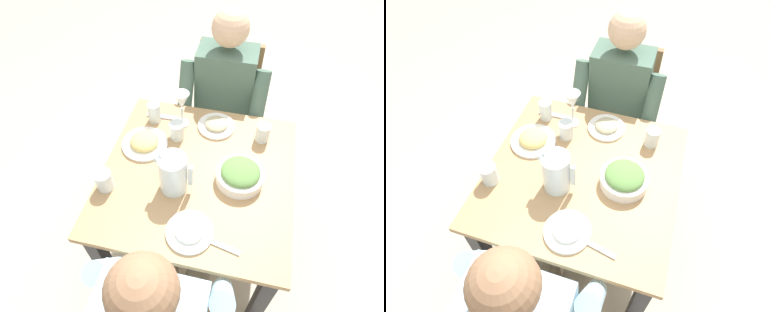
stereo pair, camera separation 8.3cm
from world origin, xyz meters
TOP-DOWN VIEW (x-y plane):
  - ground_plane at (0.00, 0.00)m, footprint 8.00×8.00m
  - dining_table at (0.00, 0.00)m, footprint 0.85×0.85m
  - chair_far at (0.02, 0.75)m, footprint 0.40×0.40m
  - diner_near at (-0.01, -0.55)m, footprint 0.48×0.53m
  - diner_far at (0.02, 0.55)m, footprint 0.48×0.53m
  - water_pitcher at (-0.08, -0.10)m, footprint 0.16×0.12m
  - salad_bowl at (0.19, -0.00)m, footprint 0.21×0.21m
  - plate_fries at (-0.28, 0.11)m, footprint 0.22×0.22m
  - plate_beans at (0.03, 0.30)m, footprint 0.19×0.19m
  - plate_yoghurt at (0.03, -0.30)m, footprint 0.19×0.19m
  - water_glass_near_left at (-0.29, 0.28)m, footprint 0.06×0.06m
  - water_glass_center at (-0.37, -0.16)m, footprint 0.07×0.07m
  - water_glass_far_left at (-0.15, 0.19)m, footprint 0.07×0.07m
  - water_glass_by_pitcher at (0.26, 0.27)m, footprint 0.07×0.07m
  - wine_glass at (-0.14, 0.29)m, footprint 0.08×0.08m
  - salt_shaker at (-0.12, 0.03)m, footprint 0.03×0.03m
  - fork_near at (-0.25, 0.31)m, footprint 0.17×0.03m
  - knife_near at (0.15, -0.32)m, footprint 0.18×0.06m

SIDE VIEW (x-z plane):
  - ground_plane at x=0.00m, z-range 0.00..0.00m
  - chair_far at x=0.02m, z-range 0.06..0.95m
  - dining_table at x=0.00m, z-range 0.24..0.97m
  - diner_near at x=-0.01m, z-range 0.06..1.25m
  - diner_far at x=0.02m, z-range 0.06..1.25m
  - fork_near at x=-0.25m, z-range 0.74..0.74m
  - knife_near at x=0.15m, z-range 0.74..0.74m
  - plate_beans at x=0.03m, z-range 0.73..0.77m
  - plate_yoghurt at x=0.03m, z-range 0.73..0.77m
  - plate_fries at x=-0.28m, z-range 0.73..0.78m
  - salt_shaker at x=-0.12m, z-range 0.74..0.79m
  - salad_bowl at x=0.19m, z-range 0.73..0.82m
  - water_glass_far_left at x=-0.15m, z-range 0.74..0.83m
  - water_glass_by_pitcher at x=0.26m, z-range 0.74..0.83m
  - water_glass_center at x=-0.37m, z-range 0.74..0.83m
  - water_glass_near_left at x=-0.29m, z-range 0.74..0.84m
  - water_pitcher at x=-0.08m, z-range 0.74..0.93m
  - wine_glass at x=-0.14m, z-range 0.78..0.98m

